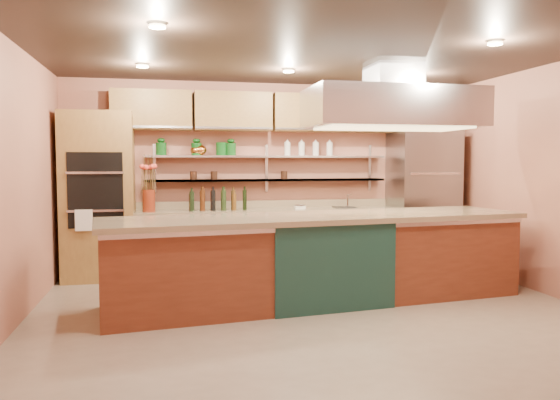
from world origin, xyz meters
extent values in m
cube|color=gray|center=(0.00, 0.00, -0.01)|extent=(6.00, 5.00, 0.02)
cube|color=black|center=(0.00, 0.00, 2.80)|extent=(6.00, 5.00, 0.02)
cube|color=#A3634D|center=(0.00, 2.50, 1.40)|extent=(6.00, 0.04, 2.80)
cube|color=#A3634D|center=(0.00, -2.50, 1.40)|extent=(6.00, 0.04, 2.80)
cube|color=#A3634D|center=(-3.00, 0.00, 1.40)|extent=(0.04, 5.00, 2.80)
cube|color=#A3634D|center=(3.00, 0.00, 1.40)|extent=(0.04, 5.00, 2.80)
cube|color=olive|center=(-2.45, 2.18, 1.15)|extent=(0.95, 0.64, 2.30)
cube|color=gray|center=(2.35, 2.14, 1.05)|extent=(0.95, 0.72, 2.10)
cube|color=tan|center=(-0.05, 2.20, 0.47)|extent=(3.84, 0.64, 0.93)
cube|color=silver|center=(-0.05, 2.37, 1.35)|extent=(3.60, 0.26, 0.03)
cube|color=silver|center=(-0.05, 2.37, 1.70)|extent=(3.60, 0.26, 0.03)
cube|color=olive|center=(0.00, 2.32, 2.35)|extent=(4.60, 0.36, 0.55)
cube|color=silver|center=(1.07, 0.40, 2.25)|extent=(2.00, 1.00, 0.45)
cube|color=#FFE5A5|center=(0.00, 0.20, 2.77)|extent=(4.00, 2.80, 0.02)
cube|color=brown|center=(0.17, 0.40, 0.50)|extent=(4.93, 1.60, 1.01)
cylinder|color=maroon|center=(-1.78, 2.15, 1.08)|extent=(0.19, 0.19, 0.31)
cube|color=black|center=(-0.81, 2.15, 1.07)|extent=(0.90, 0.49, 0.28)
cube|color=silver|center=(0.39, 2.15, 0.97)|extent=(0.18, 0.15, 0.09)
cylinder|color=white|center=(1.16, 2.25, 1.03)|extent=(0.03, 0.03, 0.21)
ellipsoid|color=#C4722D|center=(-1.05, 2.37, 1.79)|extent=(0.20, 0.20, 0.16)
cylinder|color=#0D4012|center=(-0.74, 2.37, 1.81)|extent=(0.17, 0.17, 0.19)
camera|label=1|loc=(-1.56, -5.63, 1.62)|focal=35.00mm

